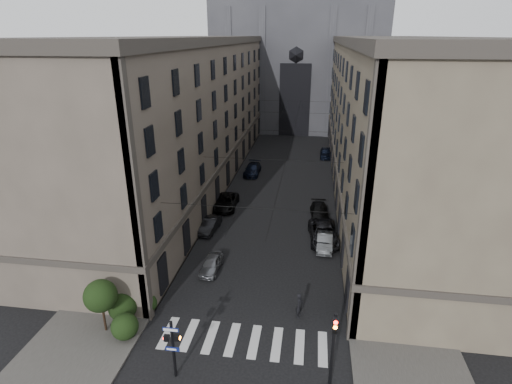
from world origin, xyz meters
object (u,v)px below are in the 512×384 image
at_px(gothic_tower, 299,41).
at_px(car_left_midnear, 210,225).
at_px(car_left_near, 211,264).
at_px(car_right_midnear, 324,234).
at_px(pedestrian, 299,305).
at_px(car_right_near, 325,241).
at_px(car_right_midfar, 320,212).
at_px(pedestrian_signal_left, 173,345).
at_px(car_left_midfar, 226,202).
at_px(car_left_far, 252,169).
at_px(traffic_light_right, 333,343).
at_px(car_right_far, 326,153).

distance_m(gothic_tower, car_left_midnear, 57.60).
xyz_separation_m(car_left_near, car_right_midnear, (9.67, 6.73, 0.19)).
distance_m(car_right_midnear, pedestrian, 11.93).
relative_size(car_right_near, car_right_midfar, 0.86).
height_order(pedestrian_signal_left, car_right_midnear, pedestrian_signal_left).
bearing_deg(car_left_midfar, car_right_near, -36.57).
distance_m(pedestrian_signal_left, car_right_midnear, 20.42).
bearing_deg(car_right_midnear, car_right_midfar, 88.80).
xyz_separation_m(car_left_midfar, car_right_midnear, (11.25, -6.61, 0.10)).
bearing_deg(car_right_near, car_left_far, 117.67).
bearing_deg(car_left_midnear, car_right_midfar, 27.88).
bearing_deg(traffic_light_right, car_left_near, 131.38).
xyz_separation_m(car_left_far, car_right_midfar, (9.67, -13.85, -0.05)).
height_order(car_right_midfar, car_right_far, car_right_far).
bearing_deg(car_right_midfar, traffic_light_right, -92.64).
xyz_separation_m(gothic_tower, car_left_near, (-4.20, -61.91, -17.16)).
xyz_separation_m(pedestrian_signal_left, car_left_midfar, (-2.27, 24.89, -1.59)).
relative_size(car_left_far, pedestrian, 2.69).
relative_size(gothic_tower, car_right_far, 12.38).
bearing_deg(car_left_far, car_right_midfar, -54.59).
bearing_deg(car_left_far, car_left_midfar, -95.02).
bearing_deg(car_right_midfar, car_left_midfar, 169.10).
height_order(car_right_near, car_right_midfar, car_right_midfar).
height_order(car_right_near, car_right_far, car_right_far).
relative_size(car_left_far, car_right_midfar, 1.07).
height_order(car_left_near, car_left_midnear, car_left_midnear).
bearing_deg(car_right_far, car_left_midnear, -112.86).
height_order(pedestrian_signal_left, car_left_midfar, pedestrian_signal_left).
height_order(car_right_far, pedestrian, pedestrian).
distance_m(car_right_near, car_right_far, 30.73).
height_order(traffic_light_right, car_right_midfar, traffic_light_right).
distance_m(car_left_midfar, pedestrian, 20.64).
bearing_deg(car_left_midfar, car_right_far, 60.80).
bearing_deg(gothic_tower, car_left_near, -93.88).
height_order(gothic_tower, pedestrian_signal_left, gothic_tower).
xyz_separation_m(car_left_far, car_right_far, (10.77, 10.25, 0.04)).
bearing_deg(pedestrian, car_right_far, 14.73).
height_order(car_left_midnear, car_right_midnear, car_right_midnear).
height_order(car_left_midnear, car_left_far, car_left_far).
bearing_deg(car_right_midnear, traffic_light_right, -94.84).
bearing_deg(pedestrian_signal_left, car_left_near, 93.40).
relative_size(gothic_tower, car_right_midnear, 9.75).
bearing_deg(car_left_far, car_left_midnear, -94.50).
bearing_deg(car_right_midnear, pedestrian, -104.38).
bearing_deg(pedestrian, car_left_far, 33.15).
relative_size(pedestrian_signal_left, car_right_midnear, 0.67).
xyz_separation_m(car_right_midnear, car_right_midfar, (-0.37, 5.28, -0.12)).
distance_m(car_left_near, car_left_far, 25.86).
height_order(traffic_light_right, car_right_midnear, traffic_light_right).
bearing_deg(car_right_midnear, car_left_near, -150.43).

